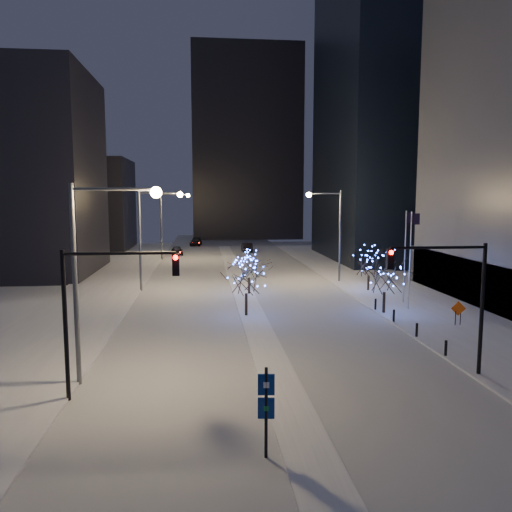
{
  "coord_description": "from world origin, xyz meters",
  "views": [
    {
      "loc": [
        -3.7,
        -22.81,
        9.34
      ],
      "look_at": [
        0.09,
        13.44,
        5.0
      ],
      "focal_mm": 35.0,
      "sensor_mm": 36.0,
      "label": 1
    }
  ],
  "objects": [
    {
      "name": "street_lamp_w_far",
      "position": [
        -8.94,
        52.0,
        6.5
      ],
      "size": [
        4.4,
        0.56,
        10.0
      ],
      "color": "#595E66",
      "rests_on": "ground"
    },
    {
      "name": "wayfinding_sign",
      "position": [
        -1.58,
        -6.0,
        2.07
      ],
      "size": [
        0.6,
        0.15,
        3.37
      ],
      "rotation": [
        0.0,
        0.0,
        -0.13
      ],
      "color": "black",
      "rests_on": "ground"
    },
    {
      "name": "holiday_tree_plaza_far",
      "position": [
        12.42,
        24.4,
        2.91
      ],
      "size": [
        3.88,
        3.88,
        4.34
      ],
      "color": "black",
      "rests_on": "east_sidewalk"
    },
    {
      "name": "traffic_signal_west",
      "position": [
        -8.44,
        -0.0,
        4.76
      ],
      "size": [
        5.26,
        0.43,
        7.0
      ],
      "color": "black",
      "rests_on": "ground"
    },
    {
      "name": "car_near",
      "position": [
        -8.06,
        57.72,
        0.72
      ],
      "size": [
        2.23,
        4.39,
        1.43
      ],
      "primitive_type": "imported",
      "rotation": [
        0.0,
        0.0,
        0.13
      ],
      "color": "black",
      "rests_on": "ground"
    },
    {
      "name": "east_sidewalk",
      "position": [
        15.0,
        20.0,
        0.07
      ],
      "size": [
        10.0,
        90.0,
        0.15
      ],
      "primitive_type": "cube",
      "color": "silver",
      "rests_on": "ground"
    },
    {
      "name": "flagpoles",
      "position": [
        13.37,
        17.25,
        4.8
      ],
      "size": [
        1.35,
        2.6,
        8.0
      ],
      "color": "silver",
      "rests_on": "east_sidewalk"
    },
    {
      "name": "street_lamp_east",
      "position": [
        10.08,
        30.0,
        6.45
      ],
      "size": [
        3.9,
        0.56,
        10.0
      ],
      "color": "#595E66",
      "rests_on": "ground"
    },
    {
      "name": "west_sidewalk",
      "position": [
        -14.0,
        20.0,
        0.07
      ],
      "size": [
        8.0,
        90.0,
        0.15
      ],
      "primitive_type": "cube",
      "color": "silver",
      "rests_on": "ground"
    },
    {
      "name": "holiday_tree_median_near",
      "position": [
        -0.5,
        15.14,
        3.3
      ],
      "size": [
        4.83,
        4.83,
        4.86
      ],
      "color": "black",
      "rests_on": "median"
    },
    {
      "name": "median",
      "position": [
        0.0,
        30.0,
        0.07
      ],
      "size": [
        2.0,
        80.0,
        0.15
      ],
      "primitive_type": "cube",
      "color": "silver",
      "rests_on": "ground"
    },
    {
      "name": "car_mid",
      "position": [
        3.55,
        61.69,
        0.77
      ],
      "size": [
        1.7,
        4.68,
        1.53
      ],
      "primitive_type": "imported",
      "rotation": [
        0.0,
        0.0,
        3.16
      ],
      "color": "black",
      "rests_on": "ground"
    },
    {
      "name": "street_lamp_w_near",
      "position": [
        -8.94,
        2.0,
        6.5
      ],
      "size": [
        4.4,
        0.56,
        10.0
      ],
      "color": "#595E66",
      "rests_on": "ground"
    },
    {
      "name": "horizon_block",
      "position": [
        6.0,
        92.0,
        21.0
      ],
      "size": [
        24.0,
        14.0,
        42.0
      ],
      "primitive_type": "cube",
      "color": "black",
      "rests_on": "ground"
    },
    {
      "name": "filler_west_far",
      "position": [
        -26.0,
        70.0,
        8.0
      ],
      "size": [
        18.0,
        16.0,
        16.0
      ],
      "primitive_type": "cube",
      "color": "black",
      "rests_on": "ground"
    },
    {
      "name": "bollards",
      "position": [
        10.2,
        10.0,
        0.6
      ],
      "size": [
        0.16,
        12.16,
        0.9
      ],
      "color": "black",
      "rests_on": "east_sidewalk"
    },
    {
      "name": "holiday_tree_median_far",
      "position": [
        0.5,
        23.86,
        2.86
      ],
      "size": [
        3.95,
        3.95,
        4.13
      ],
      "color": "black",
      "rests_on": "median"
    },
    {
      "name": "car_far",
      "position": [
        -5.27,
        73.3,
        0.72
      ],
      "size": [
        2.48,
        5.13,
        1.44
      ],
      "primitive_type": "imported",
      "rotation": [
        0.0,
        0.0,
        -0.1
      ],
      "color": "black",
      "rests_on": "ground"
    },
    {
      "name": "ground",
      "position": [
        0.0,
        0.0,
        0.0
      ],
      "size": [
        160.0,
        160.0,
        0.0
      ],
      "primitive_type": "plane",
      "color": "silver",
      "rests_on": "ground"
    },
    {
      "name": "construction_sign",
      "position": [
        14.4,
        10.55,
        1.2
      ],
      "size": [
        1.05,
        0.21,
        1.75
      ],
      "rotation": [
        0.0,
        0.0,
        -0.16
      ],
      "color": "black",
      "rests_on": "east_sidewalk"
    },
    {
      "name": "traffic_signal_east",
      "position": [
        8.94,
        1.0,
        4.76
      ],
      "size": [
        5.26,
        0.43,
        7.0
      ],
      "color": "black",
      "rests_on": "ground"
    },
    {
      "name": "street_lamp_w_mid",
      "position": [
        -8.94,
        27.0,
        6.5
      ],
      "size": [
        4.4,
        0.56,
        10.0
      ],
      "color": "#595E66",
      "rests_on": "ground"
    },
    {
      "name": "holiday_tree_plaza_near",
      "position": [
        10.5,
        14.91,
        3.3
      ],
      "size": [
        4.99,
        4.99,
        4.95
      ],
      "color": "black",
      "rests_on": "east_sidewalk"
    },
    {
      "name": "road",
      "position": [
        0.0,
        35.0,
        0.01
      ],
      "size": [
        20.0,
        130.0,
        0.02
      ],
      "primitive_type": "cube",
      "color": "#A9AEB8",
      "rests_on": "ground"
    }
  ]
}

